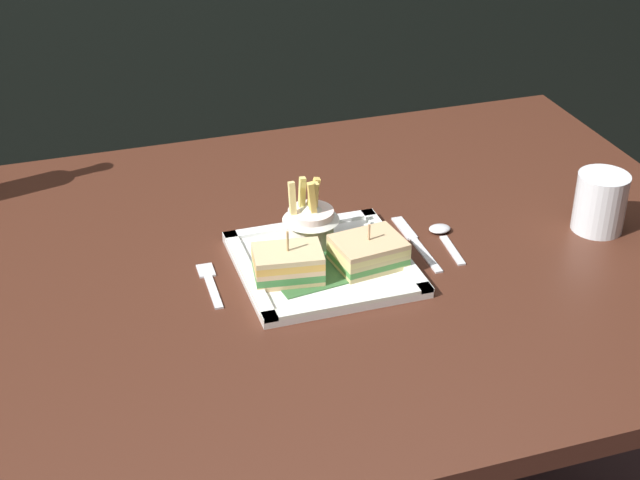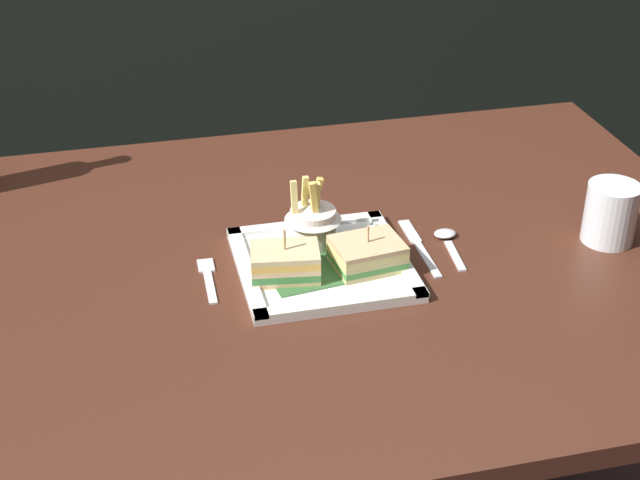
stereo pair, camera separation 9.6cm
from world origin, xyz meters
TOP-DOWN VIEW (x-y plane):
  - dining_table at (0.00, 0.00)m, footprint 1.31×0.96m
  - square_plate at (0.00, -0.03)m, footprint 0.25×0.25m
  - sandwich_half_left at (-0.06, -0.05)m, footprint 0.11×0.08m
  - sandwich_half_right at (0.06, -0.05)m, footprint 0.11×0.09m
  - fries_cup at (-0.00, 0.03)m, footprint 0.09×0.09m
  - water_glass at (0.45, -0.05)m, footprint 0.08×0.08m
  - fork at (-0.17, -0.02)m, footprint 0.02×0.12m
  - knife at (0.16, -0.00)m, footprint 0.02×0.17m
  - spoon at (0.21, 0.00)m, footprint 0.04×0.12m

SIDE VIEW (x-z plane):
  - dining_table at x=0.00m, z-range 0.23..1.00m
  - fork at x=-0.17m, z-range 0.77..0.77m
  - knife at x=0.16m, z-range 0.77..0.77m
  - spoon at x=0.21m, z-range 0.77..0.78m
  - square_plate at x=0.00m, z-range 0.77..0.79m
  - sandwich_half_right at x=0.06m, z-range 0.77..0.84m
  - sandwich_half_left at x=-0.06m, z-range 0.77..0.84m
  - water_glass at x=0.45m, z-range 0.76..0.86m
  - fries_cup at x=0.00m, z-range 0.77..0.88m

